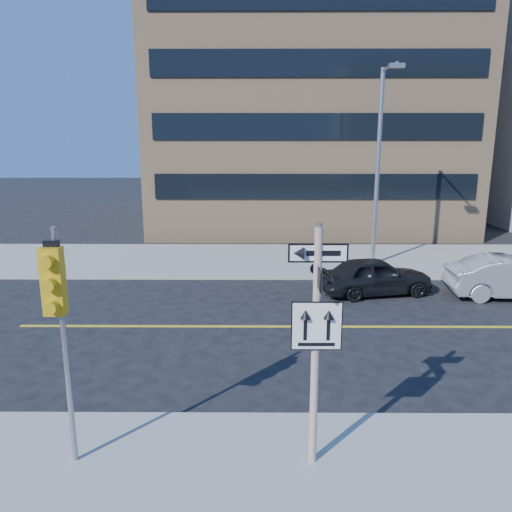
{
  "coord_description": "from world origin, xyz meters",
  "views": [
    {
      "loc": [
        -0.9,
        -9.89,
        5.46
      ],
      "look_at": [
        -0.99,
        4.0,
        2.15
      ],
      "focal_mm": 35.0,
      "sensor_mm": 36.0,
      "label": 1
    }
  ],
  "objects_px": {
    "sign_pole": "(316,334)",
    "traffic_signal": "(56,301)",
    "parked_car_a": "(376,276)",
    "streetlight_a": "(380,155)"
  },
  "relations": [
    {
      "from": "sign_pole",
      "to": "traffic_signal",
      "type": "xyz_separation_m",
      "value": [
        -4.0,
        -0.15,
        0.59
      ]
    },
    {
      "from": "sign_pole",
      "to": "parked_car_a",
      "type": "relative_size",
      "value": 1.03
    },
    {
      "from": "sign_pole",
      "to": "streetlight_a",
      "type": "xyz_separation_m",
      "value": [
        4.0,
        13.27,
        2.32
      ]
    },
    {
      "from": "traffic_signal",
      "to": "streetlight_a",
      "type": "bearing_deg",
      "value": 59.2
    },
    {
      "from": "traffic_signal",
      "to": "streetlight_a",
      "type": "relative_size",
      "value": 0.5
    },
    {
      "from": "traffic_signal",
      "to": "sign_pole",
      "type": "bearing_deg",
      "value": 2.11
    },
    {
      "from": "sign_pole",
      "to": "streetlight_a",
      "type": "height_order",
      "value": "streetlight_a"
    },
    {
      "from": "traffic_signal",
      "to": "parked_car_a",
      "type": "distance_m",
      "value": 12.46
    },
    {
      "from": "sign_pole",
      "to": "streetlight_a",
      "type": "relative_size",
      "value": 0.51
    },
    {
      "from": "sign_pole",
      "to": "traffic_signal",
      "type": "height_order",
      "value": "sign_pole"
    }
  ]
}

